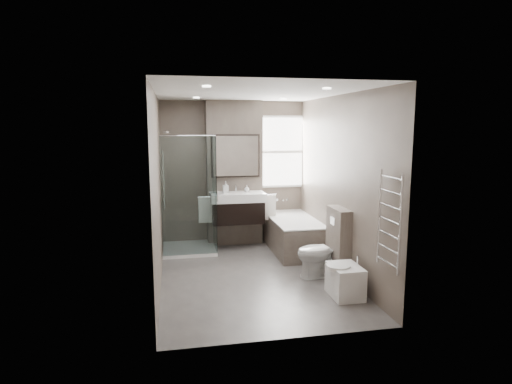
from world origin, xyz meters
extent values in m
cube|color=#514D4B|center=(0.00, 0.00, -0.03)|extent=(2.65, 3.85, 0.05)
cube|color=silver|center=(0.00, 0.00, 2.62)|extent=(2.65, 3.85, 0.05)
cube|color=#61554B|center=(0.00, 1.92, 1.30)|extent=(2.65, 0.05, 2.60)
cube|color=#61554B|center=(0.00, -1.92, 1.30)|extent=(2.65, 0.05, 2.60)
cube|color=#61554B|center=(-1.32, 0.00, 1.30)|extent=(0.05, 3.85, 2.60)
cube|color=#61554B|center=(1.32, 0.00, 1.30)|extent=(0.05, 3.85, 2.60)
cube|color=#5C5148|center=(0.00, 1.77, 1.30)|extent=(1.00, 0.25, 2.60)
cube|color=black|center=(0.00, 1.42, 0.66)|extent=(0.90, 0.45, 0.38)
cube|color=white|center=(0.00, 1.42, 0.92)|extent=(0.95, 0.47, 0.15)
cylinder|color=silver|center=(0.00, 1.59, 1.06)|extent=(0.03, 0.03, 0.12)
cylinder|color=silver|center=(0.00, 1.53, 1.11)|extent=(0.02, 0.12, 0.02)
cube|color=black|center=(0.00, 1.62, 1.63)|extent=(0.86, 0.06, 0.76)
cube|color=white|center=(0.00, 1.58, 1.63)|extent=(0.80, 0.02, 0.70)
cube|color=silver|center=(-0.56, 1.40, 0.72)|extent=(0.24, 0.06, 0.44)
cube|color=silver|center=(0.56, 1.40, 0.72)|extent=(0.24, 0.06, 0.44)
cube|color=white|center=(-0.85, 1.45, 0.03)|extent=(0.90, 0.90, 0.06)
cube|color=white|center=(-0.85, 1.01, 1.03)|extent=(0.88, 0.01, 1.94)
cube|color=white|center=(-0.41, 1.45, 1.03)|extent=(0.01, 0.88, 1.94)
cylinder|color=silver|center=(-1.25, 1.45, 1.25)|extent=(0.02, 0.02, 1.00)
cube|color=#5C5148|center=(0.93, 1.10, 0.28)|extent=(0.75, 1.60, 0.55)
cube|color=white|center=(0.93, 1.10, 0.56)|extent=(0.75, 1.60, 0.03)
cube|color=white|center=(0.93, 1.10, 0.49)|extent=(0.61, 1.42, 0.12)
cube|color=white|center=(0.90, 1.88, 1.67)|extent=(0.98, 0.04, 1.33)
cube|color=white|center=(0.90, 1.85, 1.67)|extent=(0.90, 0.01, 1.25)
cube|color=white|center=(0.90, 1.85, 1.68)|extent=(0.90, 0.01, 0.05)
imported|color=white|center=(0.97, -0.21, 0.36)|extent=(0.76, 0.50, 0.73)
cube|color=#5C5148|center=(1.21, -0.25, 0.50)|extent=(0.18, 0.55, 1.00)
cube|color=silver|center=(1.11, -0.25, 0.82)|extent=(0.01, 0.16, 0.11)
cube|color=white|center=(1.02, -0.98, 0.20)|extent=(0.36, 0.50, 0.40)
cylinder|color=white|center=(0.92, -0.98, 0.40)|extent=(0.30, 0.30, 0.05)
cylinder|color=silver|center=(1.18, -0.98, 0.47)|extent=(0.02, 0.02, 0.10)
cylinder|color=silver|center=(1.25, -1.83, 1.12)|extent=(0.03, 0.03, 1.10)
cylinder|color=silver|center=(1.25, -1.37, 1.12)|extent=(0.03, 0.03, 1.10)
cube|color=silver|center=(1.25, -1.60, 1.12)|extent=(0.02, 0.46, 1.00)
imported|color=white|center=(-0.20, 1.43, 1.10)|extent=(0.09, 0.09, 0.21)
imported|color=white|center=(0.18, 1.51, 1.06)|extent=(0.09, 0.09, 0.12)
camera|label=1|loc=(-1.09, -5.86, 2.17)|focal=30.00mm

